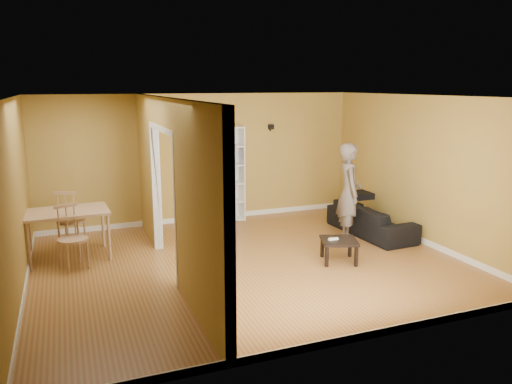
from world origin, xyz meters
The scene contains 15 objects.
room_shell centered at (0.00, 0.00, 1.30)m, with size 6.50×6.50×6.50m.
partition centered at (-1.20, 0.00, 1.30)m, with size 0.22×5.50×2.60m, color #A6823E, non-canonical shape.
wall_speaker centered at (1.50, 2.69, 1.90)m, with size 0.10×0.10×0.10m, color black.
sofa centered at (2.70, 0.65, 0.37)m, with size 0.83×1.93×0.73m, color black.
person centered at (2.08, 0.46, 1.04)m, with size 0.59×0.76×2.09m, color slate.
bookshelf centered at (0.40, 2.60, 0.97)m, with size 0.82×0.36×1.95m.
paper_box_teal centered at (0.32, 2.56, 0.90)m, with size 0.40×0.26×0.20m, color #108074.
paper_box_navy_b centered at (0.36, 2.56, 1.28)m, with size 0.41×0.26×0.21m, color #15184E.
paper_box_navy_c centered at (0.37, 2.56, 1.49)m, with size 0.40×0.26×0.21m, color navy.
coffee_table centered at (1.37, -0.45, 0.31)m, with size 0.55×0.55×0.37m.
game_controller centered at (1.27, -0.43, 0.38)m, with size 0.16×0.04×0.03m, color white.
dining_table centered at (-2.64, 1.27, 0.72)m, with size 1.28×0.85×0.80m.
chair_left centered at (-3.47, 1.27, 0.48)m, with size 0.44×0.44×0.97m, color tan, non-canonical shape.
chair_near centered at (-2.58, 0.75, 0.50)m, with size 0.46×0.46×0.99m, color #CCB482, non-canonical shape.
chair_far centered at (-2.58, 1.80, 0.52)m, with size 0.48×0.48×1.04m, color #D0B38A, non-canonical shape.
Camera 1 is at (-2.59, -7.03, 2.78)m, focal length 35.00 mm.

